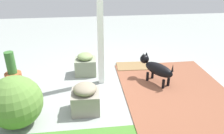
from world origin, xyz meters
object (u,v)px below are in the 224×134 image
object	(u,v)px
stone_planter_nearest	(86,64)
doormat	(134,66)
terracotta_pot_tall	(13,74)
porch_pillar	(100,14)
round_shrub	(16,102)
stone_planter_mid	(86,98)
dog	(156,68)

from	to	relation	value
stone_planter_nearest	doormat	xyz separation A→B (m)	(-1.02, -0.21, -0.19)
stone_planter_nearest	terracotta_pot_tall	distance (m)	1.33
porch_pillar	doormat	size ratio (longest dim) A/B	3.54
round_shrub	porch_pillar	bearing A→B (deg)	-139.35
porch_pillar	stone_planter_mid	bearing A→B (deg)	70.63
doormat	stone_planter_nearest	bearing A→B (deg)	11.60
round_shrub	stone_planter_nearest	bearing A→B (deg)	-123.39
stone_planter_nearest	porch_pillar	bearing A→B (deg)	126.80
porch_pillar	dog	distance (m)	1.39
stone_planter_nearest	dog	xyz separation A→B (m)	(-1.27, 0.52, 0.09)
stone_planter_mid	round_shrub	bearing A→B (deg)	11.63
stone_planter_mid	terracotta_pot_tall	size ratio (longest dim) A/B	0.70
dog	doormat	world-z (taller)	dog
porch_pillar	stone_planter_nearest	world-z (taller)	porch_pillar
dog	stone_planter_mid	bearing A→B (deg)	28.83
porch_pillar	terracotta_pot_tall	world-z (taller)	porch_pillar
round_shrub	doormat	xyz separation A→B (m)	(-1.96, -1.63, -0.34)
porch_pillar	round_shrub	xyz separation A→B (m)	(1.22, 1.04, -0.91)
stone_planter_nearest	terracotta_pot_tall	xyz separation A→B (m)	(1.29, 0.31, 0.02)
round_shrub	dog	size ratio (longest dim) A/B	1.03
stone_planter_mid	doormat	world-z (taller)	stone_planter_mid
stone_planter_mid	round_shrub	world-z (taller)	round_shrub
porch_pillar	dog	world-z (taller)	porch_pillar
stone_planter_nearest	round_shrub	bearing A→B (deg)	56.61
stone_planter_nearest	doormat	world-z (taller)	stone_planter_nearest
dog	doormat	bearing A→B (deg)	-70.94
stone_planter_nearest	dog	world-z (taller)	dog
terracotta_pot_tall	dog	xyz separation A→B (m)	(-2.56, 0.21, 0.06)
porch_pillar	round_shrub	distance (m)	1.84
stone_planter_mid	terracotta_pot_tall	xyz separation A→B (m)	(1.27, -0.92, 0.01)
stone_planter_mid	dog	xyz separation A→B (m)	(-1.29, -0.71, 0.08)
doormat	dog	bearing A→B (deg)	109.06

